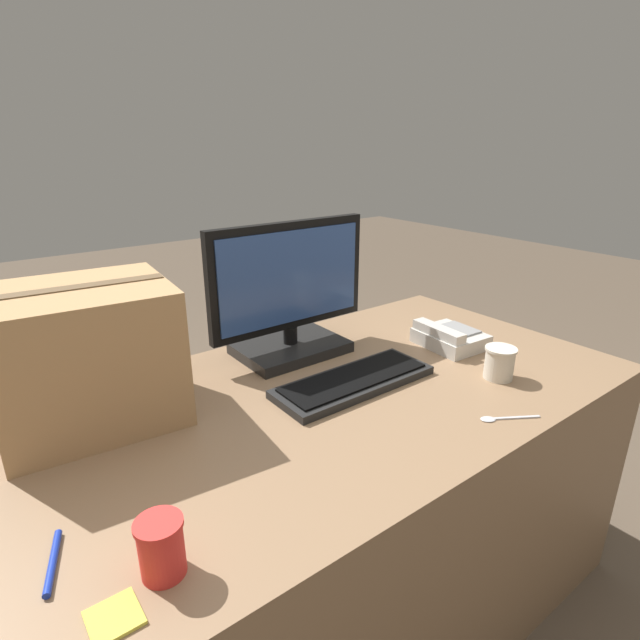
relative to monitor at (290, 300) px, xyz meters
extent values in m
plane|color=brown|center=(-0.11, -0.28, -0.93)|extent=(12.00, 12.00, 0.00)
cube|color=#8C6B4C|center=(-0.11, -0.28, -0.55)|extent=(1.80, 0.90, 0.76)
cube|color=black|center=(0.00, 0.00, -0.16)|extent=(0.33, 0.23, 0.03)
cylinder|color=black|center=(0.00, 0.00, -0.12)|extent=(0.04, 0.04, 0.05)
cube|color=black|center=(0.00, 0.00, 0.07)|extent=(0.53, 0.03, 0.32)
cube|color=#2D4C8C|center=(0.00, -0.02, 0.07)|extent=(0.48, 0.01, 0.28)
cube|color=black|center=(0.01, -0.29, -0.16)|extent=(0.46, 0.17, 0.02)
cube|color=black|center=(0.01, -0.29, -0.15)|extent=(0.42, 0.13, 0.01)
cube|color=beige|center=(0.45, -0.27, -0.15)|extent=(0.18, 0.21, 0.05)
cube|color=beige|center=(0.39, -0.26, -0.11)|extent=(0.06, 0.19, 0.03)
cube|color=gray|center=(0.48, -0.27, -0.13)|extent=(0.10, 0.13, 0.01)
cylinder|color=red|center=(-0.63, -0.59, -0.13)|extent=(0.07, 0.07, 0.09)
cylinder|color=red|center=(-0.63, -0.59, -0.08)|extent=(0.08, 0.08, 0.01)
cylinder|color=beige|center=(0.37, -0.50, -0.13)|extent=(0.08, 0.08, 0.08)
cylinder|color=beige|center=(0.37, -0.50, -0.09)|extent=(0.09, 0.09, 0.01)
cube|color=silver|center=(0.21, -0.66, -0.17)|extent=(0.10, 0.07, 0.00)
ellipsoid|color=silver|center=(0.15, -0.62, -0.17)|extent=(0.05, 0.04, 0.00)
cube|color=tan|center=(-0.59, -0.03, -0.01)|extent=(0.42, 0.37, 0.33)
cube|color=brown|center=(-0.59, -0.03, 0.15)|extent=(0.38, 0.08, 0.00)
cylinder|color=#1933B2|center=(-0.77, -0.46, -0.17)|extent=(0.05, 0.13, 0.01)
cube|color=#E5DB4C|center=(-0.72, -0.62, -0.17)|extent=(0.07, 0.07, 0.01)
camera|label=1|loc=(-0.80, -1.21, 0.46)|focal=28.00mm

